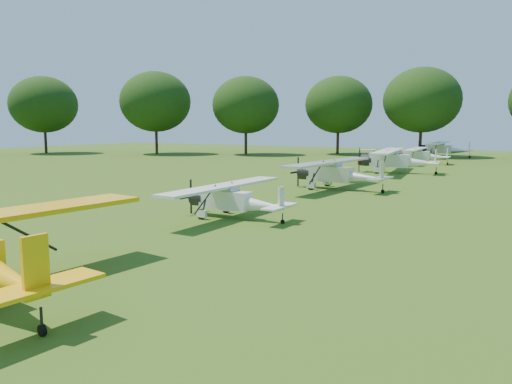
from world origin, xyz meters
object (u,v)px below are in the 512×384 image
aircraft_6 (420,154)px  golf_cart (366,160)px  aircraft_3 (232,197)px  aircraft_4 (337,172)px  aircraft_7 (443,148)px  aircraft_5 (395,159)px

aircraft_6 → golf_cart: bearing=-140.9°
aircraft_3 → aircraft_4: bearing=89.0°
aircraft_3 → aircraft_7: size_ratio=0.78×
aircraft_3 → aircraft_4: size_ratio=0.81×
aircraft_5 → golf_cart: bearing=115.7°
aircraft_7 → golf_cart: aircraft_7 is taller
aircraft_6 → golf_cart: aircraft_6 is taller
aircraft_4 → aircraft_7: bearing=94.4°
aircraft_3 → aircraft_7: 54.66m
aircraft_5 → aircraft_6: bearing=84.4°
golf_cart → aircraft_6: bearing=21.7°
aircraft_7 → golf_cart: (-5.40, -18.56, -0.75)m
aircraft_5 → aircraft_6: size_ratio=1.22×
aircraft_6 → golf_cart: size_ratio=4.21×
aircraft_6 → aircraft_5: bearing=-90.9°
aircraft_3 → aircraft_7: aircraft_7 is taller
aircraft_4 → golf_cart: (-4.92, 22.99, -0.68)m
aircraft_5 → golf_cart: aircraft_5 is taller
aircraft_3 → aircraft_4: 13.11m
aircraft_3 → golf_cart: 36.35m
aircraft_3 → golf_cart: aircraft_3 is taller
aircraft_5 → golf_cart: size_ratio=5.12×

